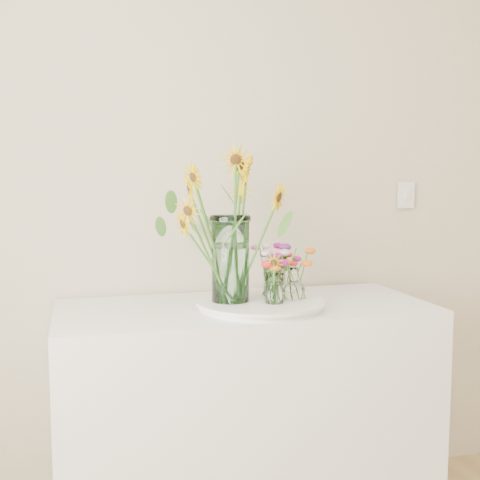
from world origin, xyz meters
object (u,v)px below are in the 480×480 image
Objects in this scene: tray at (260,305)px; small_vase_c at (273,281)px; counter at (245,419)px; small_vase_a at (274,289)px; small_vase_b at (294,284)px; mason_jar at (230,259)px.

small_vase_c reaches higher than tray.
small_vase_a is (0.07, -0.13, 0.53)m from counter.
small_vase_a is 0.11m from small_vase_b.
tray reaches higher than counter.
counter is 12.10× the size of small_vase_a.
small_vase_c is at bearing 17.06° from mason_jar.
mason_jar is 2.78× the size of small_vase_a.
counter is 11.34× the size of small_vase_b.
counter is at bearing -178.58° from small_vase_c.
small_vase_b is 0.10m from small_vase_c.
tray is 3.65× the size of small_vase_b.
small_vase_a is at bearing -106.12° from small_vase_c.
mason_jar reaches higher than small_vase_a.
small_vase_b is at bearing 29.21° from small_vase_a.
small_vase_a is at bearing -27.71° from mason_jar.
small_vase_c reaches higher than counter.
small_vase_b reaches higher than tray.
mason_jar is 0.26m from small_vase_b.
counter is 4.35× the size of mason_jar.
mason_jar is 2.61× the size of small_vase_b.
mason_jar reaches higher than tray.
small_vase_c is at bearing 1.42° from counter.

